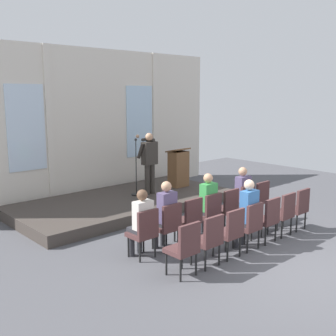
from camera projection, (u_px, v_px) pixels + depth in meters
The scene contains 25 objects.
ground_plane at pixel (296, 265), 7.23m from camera, with size 17.64×17.64×0.00m, color #4C4C51.
rear_partition at pixel (88, 124), 11.77m from camera, with size 9.31×0.14×4.28m.
stage_platform at pixel (125, 203), 10.88m from camera, with size 5.81×2.83×0.27m, color #3F3833.
speaker at pixel (149, 159), 11.11m from camera, with size 0.51×0.69×1.68m.
mic_stand at pixel (136, 183), 11.09m from camera, with size 0.28×0.28×1.55m.
lectern at pixel (178, 168), 12.10m from camera, with size 0.60×0.48×1.16m.
chair_r0_c0 at pixel (144, 231), 7.44m from camera, with size 0.46×0.44×0.94m.
audience_r0_c0 at pixel (141, 220), 7.47m from camera, with size 0.36×0.39×1.30m.
chair_r0_c1 at pixel (168, 224), 7.84m from camera, with size 0.46×0.44×0.94m.
audience_r0_c1 at pixel (165, 212), 7.86m from camera, with size 0.36×0.39×1.36m.
chair_r0_c2 at pixel (190, 218), 8.23m from camera, with size 0.46×0.44×0.94m.
chair_r0_c3 at pixel (209, 212), 8.62m from camera, with size 0.46×0.44×0.94m.
audience_r0_c3 at pixel (207, 201), 8.64m from camera, with size 0.36×0.39×1.36m.
chair_r0_c4 at pixel (227, 207), 9.02m from camera, with size 0.46×0.44×0.94m.
chair_r0_c5 at pixel (243, 202), 9.41m from camera, with size 0.46×0.44×0.94m.
audience_r0_c5 at pixel (241, 193), 9.43m from camera, with size 0.36×0.39×1.35m.
chair_r0_c6 at pixel (259, 198), 9.80m from camera, with size 0.46×0.44×0.94m.
chair_r1_c0 at pixel (185, 246), 6.69m from camera, with size 0.46×0.44×0.94m.
chair_r1_c1 at pixel (209, 238), 7.08m from camera, with size 0.46×0.44×0.94m.
chair_r1_c2 at pixel (230, 230), 7.47m from camera, with size 0.46×0.44×0.94m.
chair_r1_c3 at pixel (250, 223), 7.86m from camera, with size 0.46×0.44×0.94m.
audience_r1_c3 at pixel (247, 211), 7.88m from camera, with size 0.36×0.39×1.39m.
chair_r1_c4 at pixel (267, 217), 8.26m from camera, with size 0.46×0.44×0.94m.
chair_r1_c5 at pixel (283, 212), 8.65m from camera, with size 0.46×0.44×0.94m.
chair_r1_c6 at pixel (298, 206), 9.04m from camera, with size 0.46×0.44×0.94m.
Camera 1 is at (-6.26, -3.48, 2.99)m, focal length 43.64 mm.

